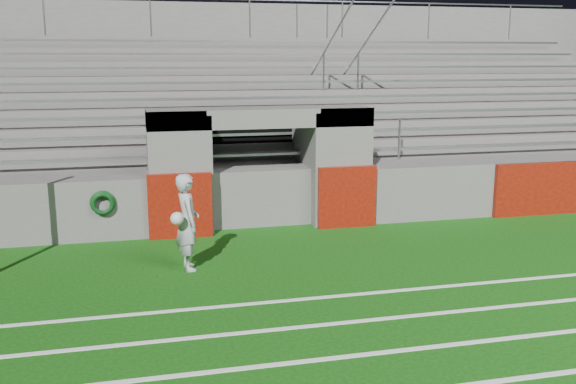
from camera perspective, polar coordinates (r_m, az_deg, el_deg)
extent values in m
plane|color=#10460B|center=(10.99, 1.20, -7.57)|extent=(90.00, 90.00, 0.00)
cube|color=white|center=(8.34, 6.63, -14.18)|extent=(28.00, 0.09, 0.01)
cube|color=white|center=(9.20, 4.45, -11.56)|extent=(28.00, 0.09, 0.01)
cube|color=white|center=(10.08, 2.67, -9.37)|extent=(28.00, 0.09, 0.01)
cube|color=#5B5956|center=(17.04, 24.13, 0.59)|extent=(10.60, 0.35, 1.25)
cube|color=#5B5956|center=(13.74, -9.82, 1.83)|extent=(1.20, 1.00, 2.60)
cube|color=#5B5956|center=(14.42, 4.60, 2.44)|extent=(1.20, 1.00, 2.60)
cube|color=black|center=(15.63, -3.65, 3.01)|extent=(2.60, 0.20, 2.50)
cube|color=#5B5956|center=(14.39, -7.40, 2.16)|extent=(0.10, 2.20, 2.50)
cube|color=#5B5956|center=(14.81, 1.48, 2.53)|extent=(0.10, 2.20, 2.50)
cube|color=#5B5956|center=(13.83, -2.48, 6.66)|extent=(4.80, 1.00, 0.40)
cube|color=#5B5956|center=(17.74, -4.86, 3.73)|extent=(26.00, 8.00, 0.20)
cube|color=#5B5956|center=(17.84, -4.82, 1.74)|extent=(26.00, 8.00, 1.05)
cube|color=#5E1108|center=(13.32, -9.56, -1.22)|extent=(1.30, 0.15, 1.35)
cube|color=#5E1108|center=(14.02, 5.26, -0.44)|extent=(1.30, 0.15, 1.35)
cube|color=#5E1108|center=(16.15, 21.25, 0.25)|extent=(2.20, 0.15, 1.25)
cube|color=#93969B|center=(14.84, -3.14, 3.40)|extent=(23.00, 0.28, 0.06)
cube|color=#5B5956|center=(15.67, -3.71, 3.73)|extent=(24.00, 0.75, 0.38)
cube|color=#93969B|center=(15.52, -3.66, 5.18)|extent=(23.00, 0.28, 0.06)
cube|color=#5B5956|center=(16.38, -4.17, 4.75)|extent=(24.00, 0.75, 0.76)
cube|color=#93969B|center=(16.22, -4.14, 6.81)|extent=(23.00, 0.28, 0.06)
cube|color=#5B5956|center=(17.09, -4.60, 5.68)|extent=(24.00, 0.75, 1.14)
cube|color=#93969B|center=(16.93, -4.59, 8.31)|extent=(23.00, 0.28, 0.06)
cube|color=#5B5956|center=(17.81, -4.99, 6.54)|extent=(24.00, 0.75, 1.52)
cube|color=#93969B|center=(17.65, -5.00, 9.68)|extent=(23.00, 0.28, 0.06)
cube|color=#5B5956|center=(18.54, -5.36, 7.33)|extent=(24.00, 0.75, 1.90)
cube|color=#93969B|center=(18.38, -5.38, 10.95)|extent=(23.00, 0.28, 0.06)
cube|color=#5B5956|center=(19.26, -5.70, 8.07)|extent=(24.00, 0.75, 2.28)
cube|color=#93969B|center=(19.12, -5.74, 12.12)|extent=(23.00, 0.28, 0.06)
cube|color=#5B5956|center=(19.99, -6.01, 8.74)|extent=(24.00, 0.75, 2.66)
cube|color=#93969B|center=(19.87, -6.07, 13.19)|extent=(23.00, 0.28, 0.06)
cube|color=#5B5956|center=(20.66, -6.27, 9.02)|extent=(26.00, 0.60, 5.29)
cylinder|color=#A5A8AD|center=(15.19, 6.38, 4.60)|extent=(0.05, 0.05, 1.00)
cylinder|color=#A5A8AD|center=(17.92, 3.18, 10.64)|extent=(0.05, 0.05, 1.00)
cylinder|color=#A5A8AD|center=(20.84, 0.78, 15.01)|extent=(0.05, 0.05, 1.00)
cylinder|color=#A5A8AD|center=(17.92, 3.20, 12.24)|extent=(0.05, 6.02, 3.08)
cylinder|color=#A5A8AD|center=(15.56, 9.86, 4.67)|extent=(0.05, 0.05, 1.00)
cylinder|color=#A5A8AD|center=(18.24, 6.25, 10.61)|extent=(0.05, 0.05, 1.00)
cylinder|color=#A5A8AD|center=(21.11, 3.50, 14.95)|extent=(0.05, 0.05, 1.00)
cylinder|color=#A5A8AD|center=(18.23, 6.28, 12.18)|extent=(0.05, 6.02, 3.08)
cylinder|color=#A5A8AD|center=(20.33, -20.88, 14.48)|extent=(0.05, 0.05, 1.10)
cylinder|color=#A5A8AD|center=(20.21, -12.13, 15.00)|extent=(0.05, 0.05, 1.10)
cylinder|color=#A5A8AD|center=(20.52, -3.43, 15.18)|extent=(0.05, 0.05, 1.10)
cylinder|color=#A5A8AD|center=(21.26, 4.84, 15.05)|extent=(0.05, 0.05, 1.10)
cylinder|color=#A5A8AD|center=(22.38, 12.39, 14.66)|extent=(0.05, 0.05, 1.10)
cylinder|color=#A5A8AD|center=(23.83, 19.10, 14.11)|extent=(0.05, 0.05, 1.10)
imported|color=#ACB0B6|center=(11.30, -8.91, -2.64)|extent=(0.48, 0.67, 1.71)
sphere|color=white|center=(10.97, -9.84, -2.34)|extent=(0.23, 0.23, 0.23)
torus|color=#0C3E0F|center=(13.29, -16.15, -0.93)|extent=(0.50, 0.09, 0.50)
torus|color=#0B3814|center=(13.24, -16.15, -1.01)|extent=(0.45, 0.09, 0.45)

